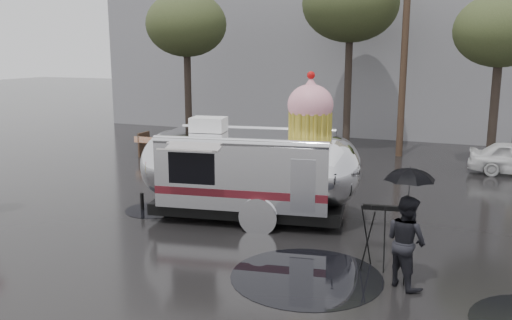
% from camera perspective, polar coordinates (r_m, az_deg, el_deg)
% --- Properties ---
extents(ground, '(120.00, 120.00, 0.00)m').
position_cam_1_polar(ground, '(11.41, -8.03, -11.35)').
color(ground, black).
rests_on(ground, ground).
extents(puddles, '(15.96, 8.94, 0.01)m').
position_cam_1_polar(puddles, '(10.99, -9.05, -12.28)').
color(puddles, black).
rests_on(puddles, ground).
extents(grey_building, '(22.00, 12.00, 13.00)m').
position_cam_1_polar(grey_building, '(34.41, 6.55, 14.99)').
color(grey_building, slate).
rests_on(grey_building, ground).
extents(utility_pole, '(1.60, 0.28, 9.00)m').
position_cam_1_polar(utility_pole, '(23.22, 15.39, 11.67)').
color(utility_pole, '#473323').
rests_on(utility_pole, ground).
extents(tree_left, '(3.64, 3.64, 6.95)m').
position_cam_1_polar(tree_left, '(25.30, -7.34, 13.91)').
color(tree_left, '#382D26').
rests_on(tree_left, ground).
extents(tree_mid, '(4.20, 4.20, 8.03)m').
position_cam_1_polar(tree_mid, '(24.71, 9.93, 15.87)').
color(tree_mid, '#382D26').
rests_on(tree_mid, ground).
extents(tree_right, '(3.36, 3.36, 6.42)m').
position_cam_1_polar(tree_right, '(22.06, 24.38, 12.23)').
color(tree_right, '#382D26').
rests_on(tree_right, ground).
extents(barricade_row, '(4.30, 0.80, 1.00)m').
position_cam_1_polar(barricade_row, '(22.27, -7.59, 1.40)').
color(barricade_row, '#473323').
rests_on(barricade_row, ground).
extents(airstream_trailer, '(7.30, 3.54, 3.97)m').
position_cam_1_polar(airstream_trailer, '(14.21, -0.39, -0.73)').
color(airstream_trailer, silver).
rests_on(airstream_trailer, ground).
extents(person_right, '(0.96, 0.90, 1.77)m').
position_cam_1_polar(person_right, '(10.66, 15.51, -8.25)').
color(person_right, black).
rests_on(person_right, ground).
extents(umbrella_black, '(1.14, 1.14, 2.33)m').
position_cam_1_polar(umbrella_black, '(10.36, 15.83, -2.76)').
color(umbrella_black, black).
rests_on(umbrella_black, ground).
extents(tripod, '(0.55, 0.56, 1.38)m').
position_cam_1_polar(tripod, '(11.28, 12.21, -7.46)').
color(tripod, black).
rests_on(tripod, ground).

